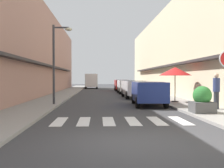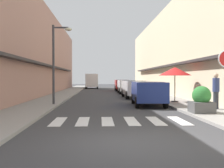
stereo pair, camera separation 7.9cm
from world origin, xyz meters
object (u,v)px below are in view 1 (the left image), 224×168
at_px(pedestrian_walking_near, 216,90).
at_px(delivery_van, 91,80).
at_px(cafe_umbrella, 175,71).
at_px(parked_car_mid, 134,87).
at_px(parked_car_near, 149,91).
at_px(parked_car_distant, 122,84).
at_px(planter_corner, 202,100).
at_px(parked_car_far, 126,85).
at_px(street_lamp, 57,55).

bearing_deg(pedestrian_walking_near, delivery_van, 103.97).
bearing_deg(cafe_umbrella, parked_car_mid, 111.20).
relative_size(parked_car_near, parked_car_distant, 1.01).
relative_size(parked_car_near, planter_corner, 3.44).
bearing_deg(parked_car_distant, parked_car_mid, -90.00).
bearing_deg(pedestrian_walking_near, cafe_umbrella, 103.22).
bearing_deg(planter_corner, parked_car_distant, 94.05).
bearing_deg(parked_car_distant, parked_car_far, -90.00).
height_order(parked_car_mid, cafe_umbrella, cafe_umbrella).
bearing_deg(parked_car_far, parked_car_near, -90.00).
distance_m(parked_car_mid, parked_car_distant, 12.66).
relative_size(delivery_van, cafe_umbrella, 2.37).
bearing_deg(street_lamp, delivery_van, 87.33).
height_order(cafe_umbrella, planter_corner, cafe_umbrella).
bearing_deg(parked_car_distant, delivery_van, 115.25).
bearing_deg(parked_car_near, parked_car_far, 90.00).
xyz_separation_m(parked_car_near, planter_corner, (1.66, -4.28, -0.25)).
distance_m(parked_car_mid, pedestrian_walking_near, 9.84).
bearing_deg(planter_corner, delivery_van, 100.29).
distance_m(cafe_umbrella, planter_corner, 5.78).
bearing_deg(parked_car_mid, parked_car_distant, 90.00).
height_order(parked_car_far, planter_corner, parked_car_far).
bearing_deg(parked_car_near, street_lamp, 178.91).
distance_m(parked_car_far, cafe_umbrella, 12.01).
bearing_deg(planter_corner, pedestrian_walking_near, 47.26).
distance_m(parked_car_near, parked_car_distant, 19.15).
relative_size(parked_car_far, pedestrian_walking_near, 2.26).
xyz_separation_m(parked_car_mid, pedestrian_walking_near, (2.92, -9.40, 0.16)).
height_order(cafe_umbrella, pedestrian_walking_near, cafe_umbrella).
distance_m(street_lamp, pedestrian_walking_near, 9.18).
bearing_deg(street_lamp, cafe_umbrella, 9.10).
bearing_deg(parked_car_near, cafe_umbrella, 33.15).
height_order(parked_car_mid, planter_corner, parked_car_mid).
bearing_deg(cafe_umbrella, delivery_van, 103.09).
bearing_deg(pedestrian_walking_near, parked_car_far, 101.35).
height_order(parked_car_mid, street_lamp, street_lamp).
height_order(parked_car_far, street_lamp, street_lamp).
height_order(parked_car_near, delivery_van, delivery_van).
distance_m(parked_car_near, parked_car_mid, 6.49).
xyz_separation_m(cafe_umbrella, planter_corner, (-0.35, -5.59, -1.45)).
bearing_deg(cafe_umbrella, planter_corner, -93.59).
xyz_separation_m(street_lamp, pedestrian_walking_near, (8.45, -3.01, -1.98)).
relative_size(parked_car_near, parked_car_far, 1.02).
distance_m(parked_car_mid, street_lamp, 8.71).
relative_size(parked_car_mid, planter_corner, 3.46).
bearing_deg(cafe_umbrella, parked_car_far, 99.67).
relative_size(parked_car_near, parked_car_mid, 0.99).
bearing_deg(parked_car_far, delivery_van, 105.70).
xyz_separation_m(delivery_van, planter_corner, (5.88, -32.37, -0.73)).
relative_size(parked_car_far, parked_car_distant, 0.99).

